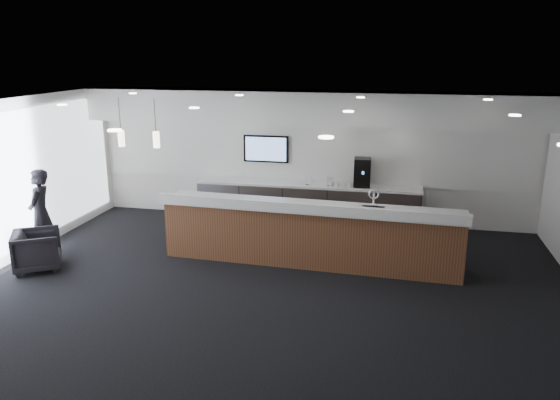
% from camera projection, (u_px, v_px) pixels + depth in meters
% --- Properties ---
extents(ground, '(10.00, 10.00, 0.00)m').
position_uv_depth(ground, '(270.00, 290.00, 9.05)').
color(ground, black).
rests_on(ground, ground).
extents(ceiling, '(10.00, 8.00, 0.02)m').
position_uv_depth(ceiling, '(269.00, 108.00, 8.25)').
color(ceiling, black).
rests_on(ceiling, back_wall).
extents(back_wall, '(10.00, 0.02, 3.00)m').
position_uv_depth(back_wall, '(310.00, 156.00, 12.41)').
color(back_wall, white).
rests_on(back_wall, ground).
extents(soffit_bulkhead, '(10.00, 0.90, 0.70)m').
position_uv_depth(soffit_bulkhead, '(307.00, 107.00, 11.68)').
color(soffit_bulkhead, white).
rests_on(soffit_bulkhead, back_wall).
extents(alcove_panel, '(9.80, 0.06, 1.40)m').
position_uv_depth(alcove_panel, '(310.00, 152.00, 12.36)').
color(alcove_panel, white).
rests_on(alcove_panel, back_wall).
extents(back_credenza, '(5.06, 0.66, 0.95)m').
position_uv_depth(back_credenza, '(307.00, 204.00, 12.35)').
color(back_credenza, gray).
rests_on(back_credenza, ground).
extents(wall_tv, '(1.05, 0.08, 0.62)m').
position_uv_depth(wall_tv, '(266.00, 149.00, 12.49)').
color(wall_tv, black).
rests_on(wall_tv, back_wall).
extents(pendant_left, '(0.12, 0.12, 0.30)m').
position_uv_depth(pendant_left, '(148.00, 143.00, 9.69)').
color(pendant_left, beige).
rests_on(pendant_left, ceiling).
extents(pendant_right, '(0.12, 0.12, 0.30)m').
position_uv_depth(pendant_right, '(112.00, 141.00, 9.83)').
color(pendant_right, beige).
rests_on(pendant_right, ceiling).
extents(ceiling_can_lights, '(7.00, 5.00, 0.02)m').
position_uv_depth(ceiling_can_lights, '(269.00, 110.00, 8.25)').
color(ceiling_can_lights, white).
rests_on(ceiling_can_lights, ceiling).
extents(service_counter, '(5.57, 1.14, 1.49)m').
position_uv_depth(service_counter, '(310.00, 233.00, 10.05)').
color(service_counter, brown).
rests_on(service_counter, ground).
extents(coffee_machine, '(0.38, 0.49, 0.62)m').
position_uv_depth(coffee_machine, '(362.00, 172.00, 11.89)').
color(coffee_machine, black).
rests_on(coffee_machine, back_credenza).
extents(info_sign_left, '(0.15, 0.07, 0.20)m').
position_uv_depth(info_sign_left, '(309.00, 180.00, 12.07)').
color(info_sign_left, silver).
rests_on(info_sign_left, back_credenza).
extents(info_sign_right, '(0.16, 0.03, 0.21)m').
position_uv_depth(info_sign_right, '(330.00, 181.00, 11.98)').
color(info_sign_right, silver).
rests_on(info_sign_right, back_credenza).
extents(armchair, '(1.08, 1.07, 0.72)m').
position_uv_depth(armchair, '(37.00, 250.00, 9.81)').
color(armchair, black).
rests_on(armchair, ground).
extents(lounge_guest, '(0.54, 0.70, 1.70)m').
position_uv_depth(lounge_guest, '(41.00, 213.00, 10.32)').
color(lounge_guest, black).
rests_on(lounge_guest, ground).
extents(cup_0, '(0.10, 0.10, 0.10)m').
position_uv_depth(cup_0, '(363.00, 186.00, 11.83)').
color(cup_0, white).
rests_on(cup_0, back_credenza).
extents(cup_1, '(0.14, 0.14, 0.10)m').
position_uv_depth(cup_1, '(357.00, 185.00, 11.86)').
color(cup_1, white).
rests_on(cup_1, back_credenza).
extents(cup_2, '(0.13, 0.13, 0.10)m').
position_uv_depth(cup_2, '(350.00, 185.00, 11.88)').
color(cup_2, white).
rests_on(cup_2, back_credenza).
extents(cup_3, '(0.13, 0.13, 0.10)m').
position_uv_depth(cup_3, '(344.00, 185.00, 11.91)').
color(cup_3, white).
rests_on(cup_3, back_credenza).
extents(cup_4, '(0.14, 0.14, 0.10)m').
position_uv_depth(cup_4, '(337.00, 184.00, 11.94)').
color(cup_4, white).
rests_on(cup_4, back_credenza).
extents(cup_5, '(0.11, 0.11, 0.10)m').
position_uv_depth(cup_5, '(331.00, 184.00, 11.97)').
color(cup_5, white).
rests_on(cup_5, back_credenza).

